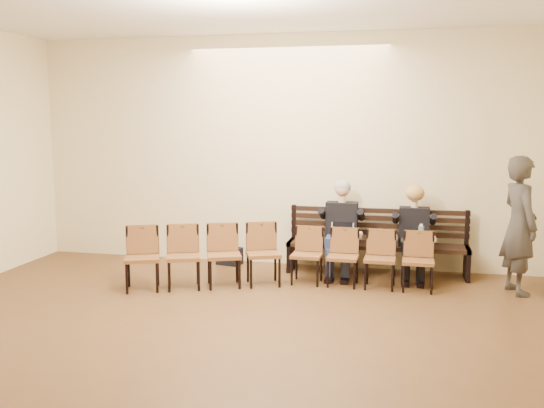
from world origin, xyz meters
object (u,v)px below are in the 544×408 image
Objects in this scene: water_bottle at (421,242)px; passerby at (520,215)px; chair_row_front at (361,258)px; chair_row_back at (204,256)px; laptop at (341,238)px; seated_man at (341,228)px; seated_woman at (414,236)px; bench at (376,259)px; bag at (230,256)px.

passerby reaches higher than water_bottle.
chair_row_front is 2.11m from chair_row_back.
laptop is 1.09m from water_bottle.
seated_man is 4.23× the size of laptop.
chair_row_back is at bearing -158.40° from seated_woman.
chair_row_back is at bearing -165.45° from chair_row_front.
bench is 7.29× the size of bag.
bag is (-1.74, 0.22, -0.54)m from seated_man.
seated_woman is 0.94m from chair_row_front.
bench is at bearing 54.37° from passerby.
seated_man is 1.15m from water_bottle.
bench reaches higher than bag.
chair_row_front reaches higher than bench.
water_bottle is (1.09, -0.06, 0.01)m from laptop.
chair_row_back is at bearing -147.68° from seated_man.
bench is 1.27× the size of passerby.
seated_woman is 1.45m from passerby.
water_bottle is at bearing -11.91° from seated_man.
chair_row_back is (-2.74, -1.08, -0.18)m from seated_woman.
laptop is 0.16× the size of passerby.
bench is at bearing 7.00° from chair_row_back.
seated_woman is 0.64× the size of chair_row_front.
laptop is at bearing 6.06° from chair_row_back.
chair_row_front is at bearing 76.31° from passerby.
bag is at bearing 69.78° from chair_row_back.
passerby is at bearing -11.19° from seated_man.
seated_man is 0.71× the size of chair_row_front.
chair_row_back reaches higher than bag.
water_bottle is (1.12, -0.24, -0.10)m from seated_man.
seated_woman is 3.80× the size of laptop.
chair_row_back is at bearing -163.30° from water_bottle.
seated_man reaches higher than bag.
seated_woman is at bearing 0.00° from seated_man.
passerby reaches higher than bag.
seated_man is 1.11× the size of seated_woman.
seated_woman is at bearing 0.16° from chair_row_back.
chair_row_back is (-2.23, -1.20, 0.20)m from bench.
passerby is (2.31, -0.28, 0.46)m from laptop.
laptop is at bearing 176.99° from water_bottle.
water_bottle is at bearing -5.17° from laptop.
seated_man is at bearing -166.77° from bench.
bag is at bearing 175.46° from seated_woman.
seated_woman is at bearing 43.14° from chair_row_front.
water_bottle is 2.93m from bag.
chair_row_back reaches higher than water_bottle.
chair_row_back is at bearing -151.57° from bench.
seated_man reaches higher than chair_row_back.
passerby reaches higher than laptop.
seated_man is 0.66× the size of chair_row_back.
seated_woman reaches higher than chair_row_front.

